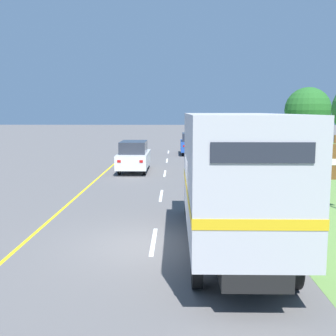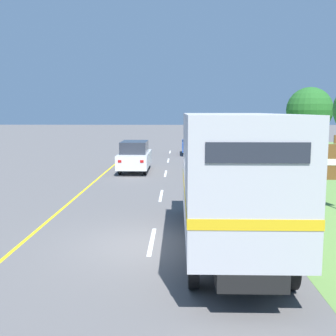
{
  "view_description": "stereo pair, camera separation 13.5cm",
  "coord_description": "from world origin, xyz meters",
  "px_view_note": "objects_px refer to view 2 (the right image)",
  "views": [
    {
      "loc": [
        0.62,
        -11.39,
        3.75
      ],
      "look_at": [
        0.3,
        7.23,
        1.2
      ],
      "focal_mm": 45.0,
      "sensor_mm": 36.0,
      "label": 1
    },
    {
      "loc": [
        0.76,
        -11.39,
        3.75
      ],
      "look_at": [
        0.3,
        7.23,
        1.2
      ],
      "focal_mm": 45.0,
      "sensor_mm": 36.0,
      "label": 2
    }
  ],
  "objects_px": {
    "horse_trailer_truck": "(229,175)",
    "lead_car_blue_ahead": "(193,144)",
    "lead_car_white": "(135,156)",
    "roadside_tree_far": "(310,110)",
    "delineator_post": "(281,209)",
    "highway_sign": "(324,164)"
  },
  "relations": [
    {
      "from": "delineator_post",
      "to": "roadside_tree_far",
      "type": "bearing_deg",
      "value": 70.96
    },
    {
      "from": "horse_trailer_truck",
      "to": "lead_car_white",
      "type": "xyz_separation_m",
      "value": [
        -4.04,
        14.71,
        -1.08
      ]
    },
    {
      "from": "horse_trailer_truck",
      "to": "lead_car_blue_ahead",
      "type": "distance_m",
      "value": 25.08
    },
    {
      "from": "horse_trailer_truck",
      "to": "delineator_post",
      "type": "xyz_separation_m",
      "value": [
        2.06,
        2.59,
        -1.53
      ]
    },
    {
      "from": "lead_car_blue_ahead",
      "to": "roadside_tree_far",
      "type": "xyz_separation_m",
      "value": [
        9.26,
        -1.94,
        2.83
      ]
    },
    {
      "from": "highway_sign",
      "to": "delineator_post",
      "type": "relative_size",
      "value": 2.99
    },
    {
      "from": "lead_car_white",
      "to": "delineator_post",
      "type": "xyz_separation_m",
      "value": [
        6.1,
        -12.12,
        -0.45
      ]
    },
    {
      "from": "lead_car_blue_ahead",
      "to": "roadside_tree_far",
      "type": "distance_m",
      "value": 9.88
    },
    {
      "from": "horse_trailer_truck",
      "to": "lead_car_blue_ahead",
      "type": "xyz_separation_m",
      "value": [
        -0.12,
        25.05,
        -1.1
      ]
    },
    {
      "from": "lead_car_white",
      "to": "highway_sign",
      "type": "height_order",
      "value": "highway_sign"
    },
    {
      "from": "horse_trailer_truck",
      "to": "delineator_post",
      "type": "height_order",
      "value": "horse_trailer_truck"
    },
    {
      "from": "lead_car_white",
      "to": "roadside_tree_far",
      "type": "height_order",
      "value": "roadside_tree_far"
    },
    {
      "from": "horse_trailer_truck",
      "to": "roadside_tree_far",
      "type": "distance_m",
      "value": 24.91
    },
    {
      "from": "roadside_tree_far",
      "to": "lead_car_blue_ahead",
      "type": "bearing_deg",
      "value": 168.14
    },
    {
      "from": "roadside_tree_far",
      "to": "delineator_post",
      "type": "height_order",
      "value": "roadside_tree_far"
    },
    {
      "from": "lead_car_white",
      "to": "lead_car_blue_ahead",
      "type": "bearing_deg",
      "value": 69.24
    },
    {
      "from": "highway_sign",
      "to": "roadside_tree_far",
      "type": "bearing_deg",
      "value": 74.77
    },
    {
      "from": "highway_sign",
      "to": "horse_trailer_truck",
      "type": "bearing_deg",
      "value": -131.05
    },
    {
      "from": "lead_car_white",
      "to": "delineator_post",
      "type": "distance_m",
      "value": 13.58
    },
    {
      "from": "horse_trailer_truck",
      "to": "roadside_tree_far",
      "type": "bearing_deg",
      "value": 68.42
    },
    {
      "from": "lead_car_white",
      "to": "highway_sign",
      "type": "bearing_deg",
      "value": -50.57
    },
    {
      "from": "lead_car_white",
      "to": "highway_sign",
      "type": "xyz_separation_m",
      "value": [
        8.18,
        -9.95,
        0.81
      ]
    }
  ]
}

